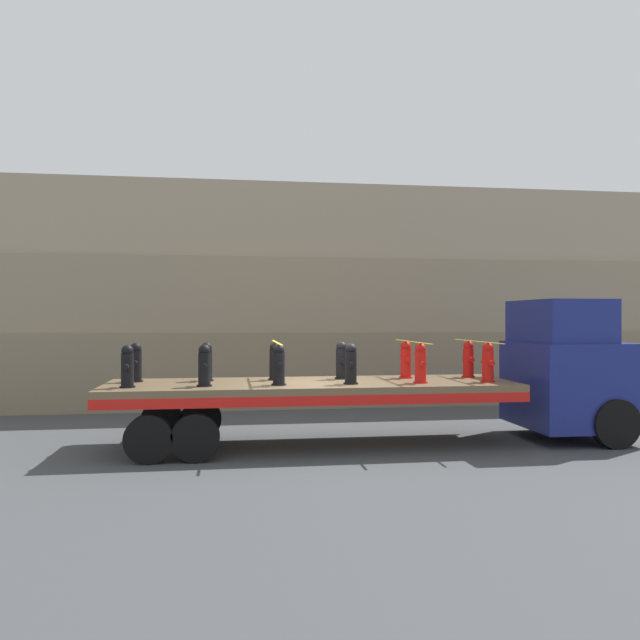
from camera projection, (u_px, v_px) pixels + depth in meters
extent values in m
plane|color=#3F4244|center=(312.00, 446.00, 13.38)|extent=(120.00, 120.00, 0.00)
cube|color=#84755B|center=(285.00, 367.00, 20.12)|extent=(60.00, 3.00, 2.30)
cube|color=gray|center=(284.00, 296.00, 20.26)|extent=(60.00, 3.00, 2.30)
cube|color=tan|center=(284.00, 226.00, 20.40)|extent=(60.00, 3.00, 2.30)
cube|color=navy|center=(568.00, 384.00, 14.21)|extent=(2.23, 2.45, 1.91)
cube|color=navy|center=(559.00, 321.00, 14.17)|extent=(1.56, 2.25, 0.96)
cube|color=black|center=(593.00, 367.00, 14.30)|extent=(0.89, 2.15, 1.07)
cylinder|color=black|center=(615.00, 424.00, 13.12)|extent=(1.05, 0.28, 1.05)
cylinder|color=black|center=(558.00, 408.00, 15.42)|extent=(1.05, 0.28, 1.05)
cube|color=brown|center=(312.00, 385.00, 13.37)|extent=(8.68, 2.52, 0.14)
cube|color=red|center=(320.00, 401.00, 12.16)|extent=(8.68, 0.08, 0.20)
cube|color=red|center=(305.00, 387.00, 14.58)|extent=(8.68, 0.08, 0.20)
cylinder|color=black|center=(195.00, 438.00, 11.89)|extent=(0.92, 0.30, 0.92)
cylinder|color=black|center=(201.00, 418.00, 14.18)|extent=(0.92, 0.30, 0.92)
cylinder|color=black|center=(149.00, 439.00, 11.76)|extent=(0.92, 0.30, 0.92)
cylinder|color=black|center=(162.00, 419.00, 14.06)|extent=(0.92, 0.30, 0.92)
cylinder|color=black|center=(127.00, 387.00, 12.29)|extent=(0.31, 0.31, 0.03)
cylinder|color=black|center=(127.00, 370.00, 12.29)|extent=(0.25, 0.25, 0.67)
sphere|color=black|center=(127.00, 351.00, 12.29)|extent=(0.23, 0.23, 0.23)
cylinder|color=black|center=(126.00, 367.00, 12.11)|extent=(0.11, 0.12, 0.11)
cylinder|color=black|center=(129.00, 366.00, 12.47)|extent=(0.11, 0.12, 0.11)
cylinder|color=black|center=(136.00, 381.00, 13.39)|extent=(0.31, 0.31, 0.03)
cylinder|color=black|center=(136.00, 366.00, 13.39)|extent=(0.25, 0.25, 0.67)
sphere|color=black|center=(136.00, 348.00, 13.39)|extent=(0.23, 0.23, 0.23)
cylinder|color=black|center=(135.00, 363.00, 13.21)|extent=(0.11, 0.12, 0.11)
cylinder|color=black|center=(137.00, 362.00, 13.57)|extent=(0.11, 0.12, 0.11)
cylinder|color=black|center=(204.00, 386.00, 12.50)|extent=(0.31, 0.31, 0.03)
cylinder|color=black|center=(204.00, 370.00, 12.50)|extent=(0.25, 0.25, 0.67)
sphere|color=black|center=(204.00, 350.00, 12.50)|extent=(0.23, 0.23, 0.23)
cylinder|color=black|center=(204.00, 366.00, 12.32)|extent=(0.11, 0.12, 0.11)
cylinder|color=black|center=(205.00, 365.00, 12.68)|extent=(0.11, 0.12, 0.11)
cylinder|color=black|center=(207.00, 380.00, 13.60)|extent=(0.31, 0.31, 0.03)
cylinder|color=black|center=(207.00, 365.00, 13.60)|extent=(0.25, 0.25, 0.67)
sphere|color=black|center=(207.00, 348.00, 13.60)|extent=(0.23, 0.23, 0.23)
cylinder|color=black|center=(206.00, 362.00, 13.42)|extent=(0.11, 0.12, 0.11)
cylinder|color=black|center=(207.00, 361.00, 13.78)|extent=(0.11, 0.12, 0.11)
cylinder|color=black|center=(279.00, 384.00, 12.72)|extent=(0.31, 0.31, 0.03)
cylinder|color=black|center=(279.00, 369.00, 12.71)|extent=(0.25, 0.25, 0.67)
sphere|color=black|center=(279.00, 350.00, 12.71)|extent=(0.23, 0.23, 0.23)
cylinder|color=black|center=(280.00, 365.00, 12.53)|extent=(0.11, 0.12, 0.11)
cylinder|color=black|center=(278.00, 364.00, 12.90)|extent=(0.11, 0.12, 0.11)
cylinder|color=black|center=(275.00, 379.00, 13.81)|extent=(0.31, 0.31, 0.03)
cylinder|color=black|center=(275.00, 365.00, 13.81)|extent=(0.25, 0.25, 0.67)
sphere|color=black|center=(275.00, 347.00, 13.81)|extent=(0.23, 0.23, 0.23)
cylinder|color=black|center=(276.00, 362.00, 13.63)|extent=(0.11, 0.12, 0.11)
cylinder|color=black|center=(274.00, 360.00, 14.00)|extent=(0.11, 0.12, 0.11)
cylinder|color=black|center=(351.00, 383.00, 12.93)|extent=(0.31, 0.31, 0.03)
cylinder|color=black|center=(351.00, 368.00, 12.93)|extent=(0.25, 0.25, 0.67)
sphere|color=black|center=(351.00, 349.00, 12.93)|extent=(0.23, 0.23, 0.23)
cylinder|color=black|center=(353.00, 365.00, 12.74)|extent=(0.11, 0.12, 0.11)
cylinder|color=black|center=(349.00, 363.00, 13.11)|extent=(0.11, 0.12, 0.11)
cylinder|color=black|center=(341.00, 378.00, 14.03)|extent=(0.31, 0.31, 0.03)
cylinder|color=black|center=(341.00, 364.00, 14.03)|extent=(0.25, 0.25, 0.67)
sphere|color=black|center=(341.00, 347.00, 14.02)|extent=(0.23, 0.23, 0.23)
cylinder|color=black|center=(343.00, 361.00, 13.84)|extent=(0.11, 0.12, 0.11)
cylinder|color=black|center=(340.00, 360.00, 14.21)|extent=(0.11, 0.12, 0.11)
cylinder|color=red|center=(420.00, 382.00, 13.14)|extent=(0.31, 0.31, 0.03)
cylinder|color=red|center=(420.00, 367.00, 13.14)|extent=(0.25, 0.25, 0.67)
sphere|color=red|center=(420.00, 349.00, 13.14)|extent=(0.23, 0.23, 0.23)
cylinder|color=red|center=(423.00, 364.00, 12.96)|extent=(0.11, 0.12, 0.11)
cylinder|color=red|center=(418.00, 363.00, 13.32)|extent=(0.11, 0.12, 0.11)
cylinder|color=red|center=(406.00, 377.00, 14.24)|extent=(0.31, 0.31, 0.03)
cylinder|color=red|center=(406.00, 363.00, 14.24)|extent=(0.25, 0.25, 0.67)
sphere|color=red|center=(406.00, 346.00, 14.24)|extent=(0.23, 0.23, 0.23)
cylinder|color=red|center=(408.00, 360.00, 14.06)|extent=(0.11, 0.12, 0.11)
cylinder|color=red|center=(404.00, 359.00, 14.42)|extent=(0.11, 0.12, 0.11)
cylinder|color=red|center=(488.00, 381.00, 13.35)|extent=(0.31, 0.31, 0.03)
cylinder|color=red|center=(488.00, 366.00, 13.35)|extent=(0.25, 0.25, 0.67)
sphere|color=red|center=(488.00, 348.00, 13.35)|extent=(0.23, 0.23, 0.23)
cylinder|color=red|center=(491.00, 363.00, 13.17)|extent=(0.11, 0.12, 0.11)
cylinder|color=red|center=(484.00, 362.00, 13.53)|extent=(0.11, 0.12, 0.11)
cylinder|color=red|center=(468.00, 376.00, 14.45)|extent=(0.31, 0.31, 0.03)
cylinder|color=red|center=(468.00, 363.00, 14.45)|extent=(0.25, 0.25, 0.67)
sphere|color=red|center=(468.00, 346.00, 14.45)|extent=(0.23, 0.23, 0.23)
cylinder|color=red|center=(471.00, 360.00, 14.27)|extent=(0.11, 0.12, 0.11)
cylinder|color=red|center=(465.00, 359.00, 14.63)|extent=(0.11, 0.12, 0.11)
cube|color=yellow|center=(277.00, 343.00, 13.26)|extent=(0.05, 2.72, 0.01)
cube|color=yellow|center=(413.00, 342.00, 13.69)|extent=(0.05, 2.72, 0.01)
cube|color=yellow|center=(478.00, 341.00, 13.90)|extent=(0.05, 2.72, 0.01)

